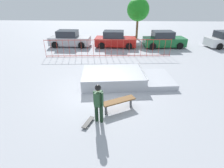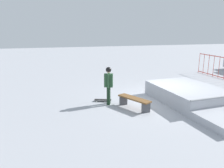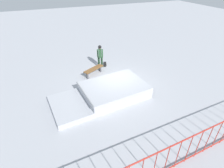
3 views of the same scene
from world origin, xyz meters
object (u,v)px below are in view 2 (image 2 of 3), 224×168
at_px(skate_ramp, 194,97).
at_px(park_bench, 134,101).
at_px(skateboard, 103,100).
at_px(skater, 109,83).

xyz_separation_m(skate_ramp, park_bench, (-0.10, -2.86, 0.04)).
bearing_deg(skateboard, park_bench, -29.58).
distance_m(skateboard, park_bench, 1.71).
bearing_deg(park_bench, skater, -130.92).
height_order(skateboard, park_bench, park_bench).
height_order(skate_ramp, park_bench, skate_ramp).
relative_size(skateboard, park_bench, 0.51).
relative_size(skater, park_bench, 1.08).
xyz_separation_m(skate_ramp, skateboard, (-1.36, -3.99, -0.24)).
height_order(skate_ramp, skateboard, skate_ramp).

